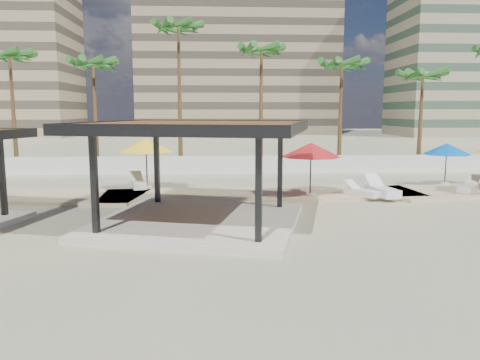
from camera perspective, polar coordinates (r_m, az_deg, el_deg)
The scene contains 18 objects.
ground at distance 16.88m, azimuth -1.62°, elevation -6.25°, with size 200.00×200.00×0.00m, color tan.
promenade at distance 24.48m, azimuth 2.62°, elevation -1.53°, with size 44.45×7.97×0.24m.
boundary_wall at distance 32.54m, azimuth -2.32°, elevation 1.88°, with size 56.00×0.30×1.20m, color silver.
building_mid at distance 94.97m, azimuth -0.37°, elevation 14.38°, with size 38.00×16.00×30.40m.
pavilion_central at distance 17.65m, azimuth -5.11°, elevation 2.01°, with size 9.34×9.34×3.88m.
umbrella_b at distance 25.38m, azimuth -11.38°, elevation 4.19°, with size 3.27×3.27×2.69m.
umbrella_c at distance 22.93m, azimuth 8.64°, elevation 3.62°, with size 3.26×3.26×2.59m.
umbrella_d at distance 28.72m, azimuth 23.90°, elevation 3.46°, with size 3.40×3.40×2.31m.
lounger_a at distance 25.99m, azimuth -12.34°, elevation -0.45°, with size 1.24×2.19×0.79m.
lounger_b at distance 24.05m, azimuth 16.86°, elevation -1.24°, with size 1.16×2.54×0.92m.
lounger_c at distance 23.62m, azimuth 14.67°, elevation -1.45°, with size 1.53×1.87×0.70m.
lounger_d at distance 27.00m, azimuth 26.13°, elevation -0.80°, with size 1.86×1.93×0.77m.
palm_b at distance 38.14m, azimuth -26.26°, elevation 12.99°, with size 3.00×3.00×9.05m.
palm_c at distance 35.63m, azimuth -17.45°, elevation 12.91°, with size 3.00×3.00×8.44m.
palm_d at distance 35.77m, azimuth -7.51°, elevation 17.22°, with size 3.00×3.00×11.10m.
palm_e at distance 35.14m, azimuth 2.62°, elevation 15.00°, with size 3.00×3.00×9.51m.
palm_f at distance 36.31m, azimuth 12.30°, elevation 13.10°, with size 3.00×3.00×8.50m.
palm_g at distance 37.89m, azimuth 21.39°, elevation 11.41°, with size 3.00×3.00×7.73m.
Camera 1 is at (-0.39, -16.34, 4.25)m, focal length 35.00 mm.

